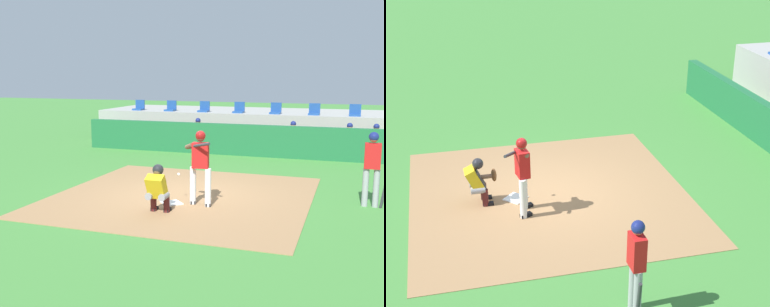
{
  "view_description": "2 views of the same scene",
  "coord_description": "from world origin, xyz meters",
  "views": [
    {
      "loc": [
        4.1,
        -11.09,
        3.11
      ],
      "look_at": [
        0.0,
        0.7,
        1.0
      ],
      "focal_mm": 44.19,
      "sensor_mm": 36.0,
      "label": 1
    },
    {
      "loc": [
        12.05,
        -2.35,
        6.46
      ],
      "look_at": [
        0.0,
        0.7,
        1.0
      ],
      "focal_mm": 54.87,
      "sensor_mm": 36.0,
      "label": 2
    }
  ],
  "objects": [
    {
      "name": "on_deck_batter",
      "position": [
        4.53,
        0.53,
        1.02
      ],
      "size": [
        0.58,
        0.23,
        1.79
      ],
      "color": "#99999E",
      "rests_on": "ground"
    },
    {
      "name": "catcher_crouched",
      "position": [
        -0.01,
        -1.6,
        0.61
      ],
      "size": [
        0.48,
        1.48,
        1.13
      ],
      "color": "gray",
      "rests_on": "ground"
    },
    {
      "name": "batter_at_plate",
      "position": [
        0.69,
        -0.71,
        1.04
      ],
      "size": [
        0.77,
        0.68,
        1.8
      ],
      "color": "silver",
      "rests_on": "ground"
    },
    {
      "name": "dirt_infield",
      "position": [
        0.0,
        0.0,
        0.01
      ],
      "size": [
        6.4,
        6.4,
        0.01
      ],
      "primitive_type": "cube",
      "color": "#9E754C",
      "rests_on": "ground"
    },
    {
      "name": "home_plate",
      "position": [
        0.0,
        -0.8,
        0.02
      ],
      "size": [
        0.62,
        0.62,
        0.02
      ],
      "primitive_type": "cube",
      "rotation": [
        0.0,
        0.0,
        0.79
      ],
      "color": "white",
      "rests_on": "dirt_infield"
    },
    {
      "name": "ground_plane",
      "position": [
        0.0,
        0.0,
        0.0
      ],
      "size": [
        80.0,
        80.0,
        0.0
      ],
      "primitive_type": "plane",
      "color": "#428438"
    }
  ]
}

